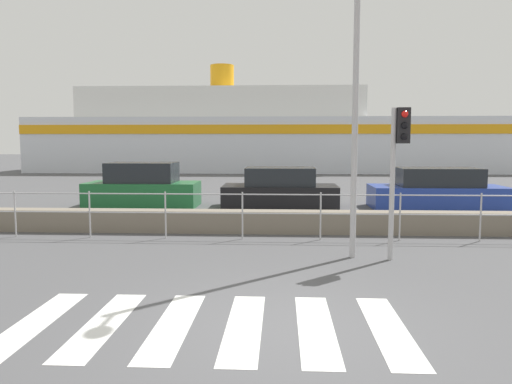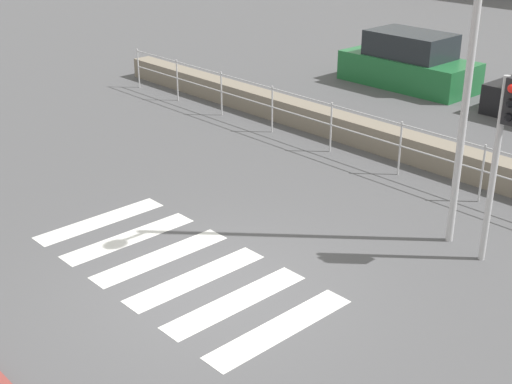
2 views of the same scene
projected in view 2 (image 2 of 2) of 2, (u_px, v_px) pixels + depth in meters
ground_plane at (216, 290)px, 10.42m from camera, size 160.00×160.00×0.00m
crosswalk at (178, 267)px, 11.03m from camera, size 4.95×2.40×0.01m
seawall at (462, 163)px, 14.36m from camera, size 22.57×0.55×0.56m
harbor_fence at (440, 152)px, 13.63m from camera, size 20.35×0.04×1.13m
traffic_light_far at (506, 130)px, 10.34m from camera, size 0.34×0.32×2.96m
streetlamp at (471, 14)px, 10.28m from camera, size 0.32×0.95×6.06m
parked_car_green at (409, 63)px, 20.65m from camera, size 3.94×1.72×1.57m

